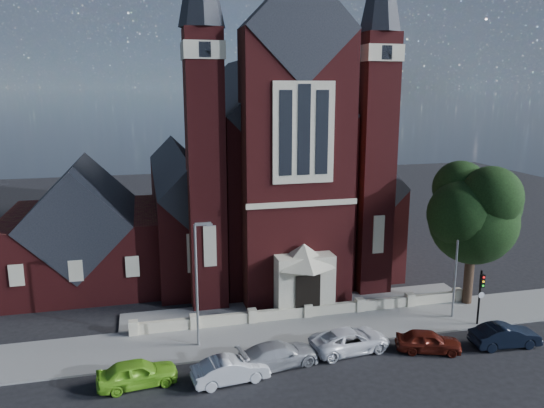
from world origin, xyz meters
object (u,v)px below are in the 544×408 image
Objects in this scene: church at (258,170)px; street_lamp_right at (458,256)px; car_dark_red at (428,341)px; car_lime_van at (137,373)px; car_silver_b at (279,354)px; traffic_signal at (481,291)px; car_silver_a at (230,370)px; street_lamp_left at (198,278)px; car_white_suv at (350,340)px; car_navy at (505,336)px; street_tree at (477,216)px; parish_hall at (83,235)px.

street_lamp_right is at bearing -61.96° from church.
street_lamp_right reaches higher than car_dark_red.
car_lime_van is 8.06m from car_silver_b.
traffic_signal is 18.03m from car_silver_a.
street_lamp_left is 1.88× the size of car_silver_a.
car_silver_b is (-3.66, -22.41, -7.47)m from church.
church reaches higher than car_white_suv.
car_white_suv is at bearing -173.16° from traffic_signal.
church is at bearing 67.34° from street_lamp_left.
car_dark_red is at bearing -111.31° from car_white_suv.
car_dark_red is at bearing 87.18° from car_navy.
parish_hall is at bearing 156.74° from street_tree.
car_navy reaches higher than car_silver_b.
church is 7.99× the size of car_lime_van.
car_lime_van reaches higher than car_silver_b.
car_silver_b is (12.34, -17.47, -3.30)m from parish_hall.
car_lime_van is at bearing 91.32° from car_navy.
parish_hall reaches higher than street_lamp_right.
traffic_signal is at bearing -45.91° from car_dark_red.
traffic_signal is 10.11m from car_white_suv.
car_lime_van is 0.86× the size of car_white_suv.
street_tree reaches higher than car_lime_van.
church is at bearing 118.04° from street_lamp_right.
car_navy is (17.55, -0.04, 0.01)m from car_silver_a.
car_lime_van is 1.09× the size of car_dark_red.
parish_hall is 2.79× the size of car_navy.
car_lime_van is 12.88m from car_white_suv.
church is 26.94m from car_navy.
car_silver_a is 3.21m from car_silver_b.
car_navy is at bearing -106.97° from car_white_suv.
street_tree reaches higher than street_lamp_right.
street_lamp_left is (-7.91, -18.94, -3.59)m from church.
parish_hall is 2.84× the size of car_silver_a.
traffic_signal reaches higher than car_silver_b.
car_silver_b is at bearing -39.23° from street_lamp_left.
street_lamp_right is 14.70m from car_silver_b.
church is at bearing -23.47° from car_silver_a.
street_lamp_left reaches higher than car_lime_van.
car_navy is (14.52, -1.08, 0.01)m from car_silver_b.
car_white_suv is (17.14, -16.76, -3.31)m from parish_hall.
street_lamp_left reaches higher than car_navy.
car_white_suv is at bearing 83.05° from car_navy.
street_lamp_right is at bearing 0.00° from street_lamp_left.
church is 26.55m from car_lime_van.
traffic_signal is 3.52m from car_navy.
parish_hall is 28.47m from car_dark_red.
street_tree is 9.01m from car_navy.
car_navy is at bearing -80.39° from street_lamp_right.
traffic_signal is 0.92× the size of car_lime_van.
car_dark_red is at bearing -16.23° from street_lamp_left.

